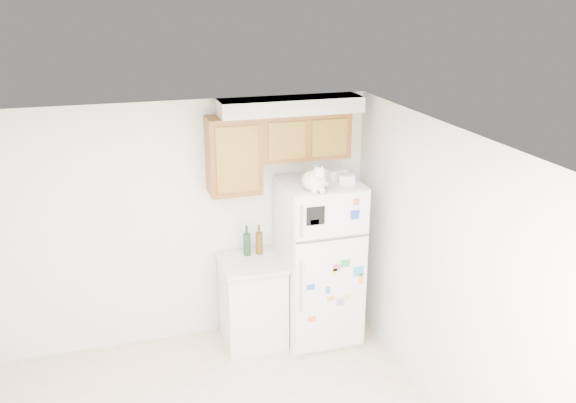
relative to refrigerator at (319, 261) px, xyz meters
name	(u,v)px	position (x,y,z in m)	size (l,w,h in m)	color
room_shell	(229,254)	(-1.19, -1.36, 0.82)	(3.84, 4.04, 2.52)	white
refrigerator	(319,261)	(0.00, 0.00, 0.00)	(0.76, 0.78, 1.70)	white
base_counter	(253,301)	(-0.69, 0.07, -0.39)	(0.64, 0.64, 0.92)	white
cat	(315,180)	(-0.14, -0.25, 0.95)	(0.27, 0.40, 0.28)	white
storage_box_back	(336,174)	(0.18, 0.05, 0.90)	(0.18, 0.13, 0.10)	white
storage_box_front	(347,179)	(0.22, -0.13, 0.89)	(0.15, 0.11, 0.09)	white
bottle_green	(247,240)	(-0.71, 0.21, 0.23)	(0.07, 0.07, 0.32)	#19381E
bottle_amber	(259,239)	(-0.58, 0.20, 0.23)	(0.07, 0.07, 0.31)	#593814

